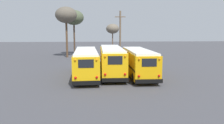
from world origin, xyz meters
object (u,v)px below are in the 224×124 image
Objects in this scene: school_bus_0 at (86,62)px; school_bus_1 at (112,60)px; school_bus_2 at (138,62)px; bare_tree_1 at (66,15)px; utility_pole at (120,35)px; bare_tree_2 at (113,29)px; bare_tree_0 at (74,18)px.

school_bus_1 is (2.90, 0.77, 0.10)m from school_bus_0.
school_bus_2 is 1.04× the size of bare_tree_1.
school_bus_2 is 1.18× the size of utility_pole.
school_bus_1 reaches higher than school_bus_2.
bare_tree_1 is (-10.14, 18.56, 6.32)m from school_bus_2.
bare_tree_2 is at bearing 85.07° from school_bus_1.
school_bus_0 is 1.10× the size of school_bus_2.
bare_tree_1 reaches higher than school_bus_1.
school_bus_1 is at bearing -94.93° from bare_tree_2.
school_bus_2 is at bearing -68.40° from bare_tree_0.
school_bus_2 is 1.06× the size of bare_tree_0.
bare_tree_0 is 0.98× the size of bare_tree_1.
school_bus_1 is at bearing 159.34° from school_bus_2.
bare_tree_2 reaches higher than school_bus_1.
school_bus_1 is at bearing -74.16° from bare_tree_0.
utility_pole is (2.47, 12.75, 2.64)m from school_bus_1.
school_bus_2 is at bearing -88.05° from bare_tree_2.
school_bus_2 is 14.12m from utility_pole.
bare_tree_0 is (-3.34, 22.75, 6.16)m from school_bus_0.
utility_pole is 1.27× the size of bare_tree_2.
school_bus_0 is at bearing -76.60° from bare_tree_1.
school_bus_1 is 1.07× the size of school_bus_2.
school_bus_1 is 13.26m from utility_pole.
bare_tree_1 is (-4.34, 18.24, 6.33)m from school_bus_0.
bare_tree_2 is at bearing 78.61° from school_bus_0.
school_bus_0 is at bearing -165.06° from school_bus_1.
school_bus_0 is 25.35m from bare_tree_2.
bare_tree_2 reaches higher than school_bus_0.
bare_tree_0 is (-8.70, 9.22, 3.41)m from utility_pole.
bare_tree_0 is at bearing 98.34° from school_bus_0.
school_bus_0 is at bearing -81.66° from bare_tree_0.
utility_pole reaches higher than bare_tree_2.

